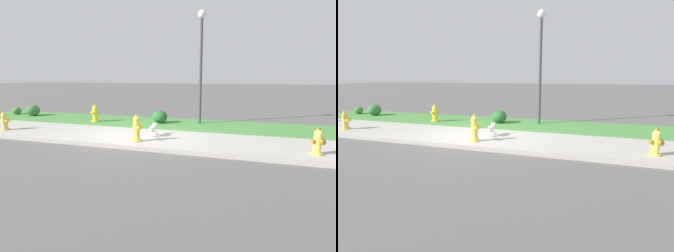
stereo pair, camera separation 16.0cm
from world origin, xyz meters
The scene contains 13 objects.
ground_plane centered at (0.00, 0.00, 0.00)m, with size 120.00×120.00×0.00m, color #5B5956.
sidewalk_pavement centered at (0.00, 0.00, 0.01)m, with size 18.00×2.57×0.01m, color #ADA89E.
grass_verge centered at (0.00, 2.63, 0.00)m, with size 18.00×2.69×0.01m, color #47893D.
street_curb centered at (0.00, -1.36, 0.06)m, with size 18.00×0.16×0.12m, color #ADA89E.
fire_hydrant_across_street centered at (0.31, -0.53, 0.39)m, with size 0.34×0.34×0.80m.
fire_hydrant_near_corner centered at (5.05, -0.44, 0.32)m, with size 0.35×0.33×0.67m.
fire_hydrant_far_end centered at (-4.87, -0.40, 0.31)m, with size 0.38×0.34×0.66m.
fire_hydrant_at_driveway centered at (-2.80, 2.11, 0.35)m, with size 0.39×0.41×0.73m.
small_white_dog centered at (0.51, 0.30, 0.25)m, with size 0.24×0.55×0.43m.
street_lamp centered at (1.50, 3.03, 2.91)m, with size 0.32×0.32×4.37m.
shrub_bush_mid_verge centered at (-0.07, 2.62, 0.26)m, with size 0.61×0.61×0.52m.
shrub_bush_near_lamp centered at (-7.81, 2.83, 0.18)m, with size 0.43×0.43×0.36m.
shrub_bush_far_verge centered at (-6.62, 2.68, 0.26)m, with size 0.62×0.62×0.53m.
Camera 2 is at (3.57, -7.37, 1.90)m, focal length 28.00 mm.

